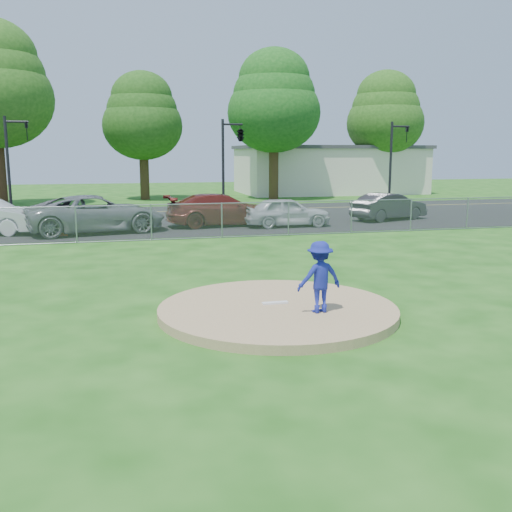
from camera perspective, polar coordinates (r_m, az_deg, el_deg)
The scene contains 19 objects.
ground at distance 22.57m, azimuth -4.97°, elevation 1.00°, with size 120.00×120.00×0.00m, color #184C10.
pitchers_mound at distance 12.98m, azimuth 2.16°, elevation -5.44°, with size 5.40×5.40×0.20m, color #A08258.
pitching_rubber at distance 13.14m, azimuth 1.92°, elevation -4.71°, with size 0.60×0.15×0.04m, color white.
chain_link_fence at distance 24.42m, azimuth -5.75°, elevation 3.47°, with size 40.00×0.06×1.50m, color gray.
parking_lot at distance 28.94m, azimuth -7.04°, elevation 3.01°, with size 50.00×8.00×0.01m, color black.
street at distance 36.35m, azimuth -8.52°, elevation 4.43°, with size 60.00×7.00×0.01m, color black.
commercial_building at distance 53.69m, azimuth 7.28°, elevation 8.61°, with size 16.40×9.40×4.30m.
tree_center at distance 46.15m, azimuth -11.29°, elevation 13.60°, with size 6.16×6.16×9.84m.
tree_right at distance 45.92m, azimuth 1.82°, elevation 15.28°, with size 7.28×7.28×11.63m.
tree_far_right at distance 52.67m, azimuth 12.81°, elevation 13.75°, with size 6.72×6.72×10.74m.
traffic_signal_left at distance 34.40m, azimuth -23.19°, elevation 9.02°, with size 1.28×0.20×5.60m.
traffic_signal_center at distance 34.83m, azimuth -1.74°, elevation 11.88°, with size 1.42×2.48×5.60m.
traffic_signal_right at distance 38.36m, azimuth 13.65°, elevation 9.59°, with size 1.28×0.20×5.60m.
pitcher at distance 12.36m, azimuth 6.38°, elevation -2.09°, with size 1.01×0.58×1.56m, color navy.
traffic_cone at distance 26.63m, azimuth -18.73°, elevation 2.66°, with size 0.35×0.35×0.68m, color red.
parked_car_gray at distance 27.22m, azimuth -15.68°, elevation 4.09°, with size 2.86×6.20×1.72m, color slate.
parked_car_darkred at distance 28.77m, azimuth -3.49°, elevation 4.65°, with size 2.25×5.54×1.61m, color maroon.
parked_car_pearl at distance 28.47m, azimuth 3.11°, elevation 4.44°, with size 1.72×4.27×1.46m, color silver.
parked_car_charcoal at distance 32.07m, azimuth 13.16°, elevation 4.84°, with size 1.55×4.45×1.47m, color #28282B.
Camera 1 is at (-3.52, -12.00, 3.61)m, focal length 40.00 mm.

